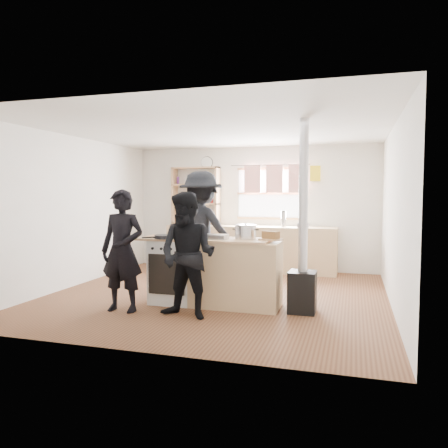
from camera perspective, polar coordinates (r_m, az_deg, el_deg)
The scene contains 14 objects.
ground at distance 6.75m, azimuth -0.95°, elevation -9.32°, with size 5.00×5.00×0.01m, color brown.
back_counter at distance 8.78m, azimuth 3.42°, elevation -3.20°, with size 3.40×0.55×0.90m, color tan.
shelving_unit at distance 9.17m, azimuth -3.71°, elevation 3.76°, with size 1.00×0.28×1.20m.
thermos at distance 8.60m, azimuth 7.76°, elevation 0.64°, with size 0.10×0.10×0.30m, color silver.
cooking_island at distance 6.10m, azimuth -1.21°, elevation -6.24°, with size 1.97×0.64×0.93m.
skillet_greens at distance 6.08m, azimuth -7.60°, elevation -1.61°, with size 0.44×0.44×0.05m.
roast_tray at distance 5.95m, azimuth -1.34°, elevation -1.63°, with size 0.37×0.25×0.06m.
stockpot_stove at distance 6.33m, azimuth -4.29°, elevation -0.83°, with size 0.25×0.25×0.20m.
stockpot_counter at distance 5.96m, azimuth 2.83°, elevation -1.01°, with size 0.30×0.30×0.22m.
bread_board at distance 5.83m, azimuth 6.13°, elevation -1.62°, with size 0.34×0.30×0.12m.
flue_heater at distance 5.77m, azimuth 10.23°, elevation -5.10°, with size 0.35×0.35×2.50m.
person_near_left at distance 5.88m, azimuth -13.13°, elevation -3.40°, with size 0.59×0.38×1.61m, color black.
person_near_right at distance 5.43m, azimuth -4.76°, elevation -4.09°, with size 0.76×0.60×1.57m, color black.
person_far at distance 7.08m, azimuth -2.99°, elevation -0.82°, with size 1.23×0.71×1.91m, color black.
Camera 1 is at (1.98, -6.26, 1.55)m, focal length 35.00 mm.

